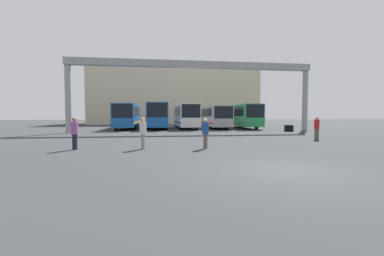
% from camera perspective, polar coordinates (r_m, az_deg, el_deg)
% --- Properties ---
extents(ground_plane, '(200.00, 200.00, 0.00)m').
position_cam_1_polar(ground_plane, '(8.99, 19.65, -8.90)').
color(ground_plane, '#2D3033').
extents(building_backdrop, '(34.42, 12.00, 12.12)m').
position_cam_1_polar(building_backdrop, '(56.68, -3.92, 7.17)').
color(building_backdrop, beige).
rests_on(building_backdrop, ground).
extents(overhead_gantry, '(26.18, 0.80, 7.54)m').
position_cam_1_polar(overhead_gantry, '(27.93, 0.52, 12.00)').
color(overhead_gantry, gray).
rests_on(overhead_gantry, ground).
extents(bus_slot_0, '(2.57, 12.45, 3.19)m').
position_cam_1_polar(bus_slot_0, '(36.21, -14.06, 2.84)').
color(bus_slot_0, '#1959A5').
rests_on(bus_slot_0, ground).
extents(bus_slot_1, '(2.60, 10.85, 3.34)m').
position_cam_1_polar(bus_slot_1, '(35.21, -7.80, 3.02)').
color(bus_slot_1, '#1959A5').
rests_on(bus_slot_1, ground).
extents(bus_slot_2, '(2.46, 11.32, 3.21)m').
position_cam_1_polar(bus_slot_2, '(35.69, -1.45, 2.93)').
color(bus_slot_2, silver).
rests_on(bus_slot_2, ground).
extents(bus_slot_3, '(2.55, 12.30, 2.99)m').
position_cam_1_polar(bus_slot_3, '(36.83, 4.57, 2.74)').
color(bus_slot_3, '#999EA5').
rests_on(bus_slot_3, ground).
extents(bus_slot_4, '(2.52, 10.26, 3.22)m').
position_cam_1_polar(bus_slot_4, '(36.92, 10.91, 2.89)').
color(bus_slot_4, '#268C4C').
rests_on(bus_slot_4, ground).
extents(pedestrian_far_center, '(0.36, 0.36, 1.71)m').
position_cam_1_polar(pedestrian_far_center, '(20.94, 25.97, 0.12)').
color(pedestrian_far_center, brown).
rests_on(pedestrian_far_center, ground).
extents(pedestrian_near_center, '(0.34, 0.34, 1.64)m').
position_cam_1_polar(pedestrian_near_center, '(13.81, 3.00, -1.04)').
color(pedestrian_near_center, brown).
rests_on(pedestrian_near_center, ground).
extents(pedestrian_near_right, '(0.35, 0.35, 1.70)m').
position_cam_1_polar(pedestrian_near_right, '(14.73, -24.64, -0.92)').
color(pedestrian_near_right, black).
rests_on(pedestrian_near_right, ground).
extents(pedestrian_mid_right, '(0.35, 0.35, 1.68)m').
position_cam_1_polar(pedestrian_mid_right, '(13.89, -10.83, -0.96)').
color(pedestrian_mid_right, gray).
rests_on(pedestrian_mid_right, ground).
extents(tire_stack, '(1.04, 1.04, 0.72)m').
position_cam_1_polar(tire_stack, '(30.62, 20.72, -0.03)').
color(tire_stack, black).
rests_on(tire_stack, ground).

